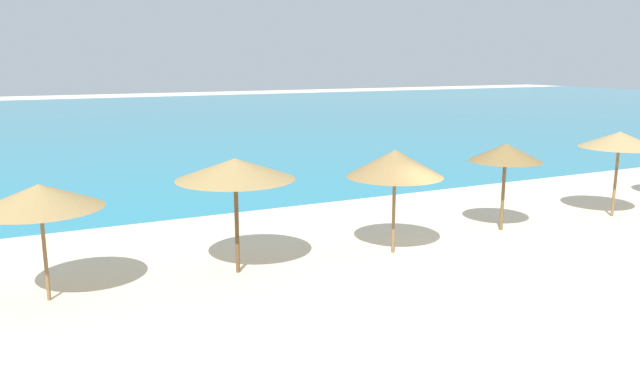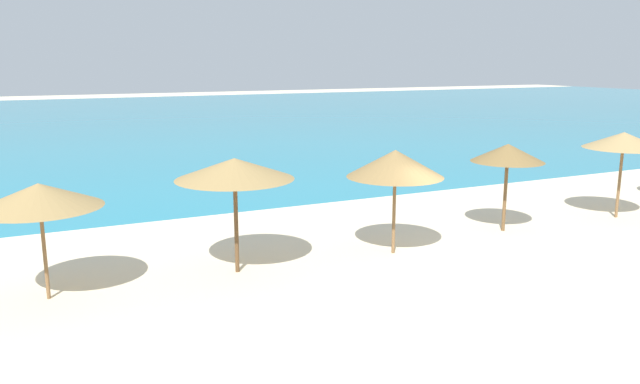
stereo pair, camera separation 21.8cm
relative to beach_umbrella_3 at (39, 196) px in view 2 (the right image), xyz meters
The scene contains 7 objects.
ground_plane 9.36m from the beach_umbrella_3, 15.12° to the right, with size 160.00×160.00×0.00m, color beige.
sea_water 38.14m from the beach_umbrella_3, 76.63° to the left, with size 160.00×63.69×0.01m, color teal.
beach_umbrella_3 is the anchor object (origin of this frame).
beach_umbrella_4 3.90m from the beach_umbrella_3, ahead, with size 2.60×2.60×2.58m.
beach_umbrella_5 7.81m from the beach_umbrella_3, ahead, with size 2.34×2.34×2.56m.
beach_umbrella_6 11.65m from the beach_umbrella_3, ahead, with size 1.98×1.98×2.43m.
beach_umbrella_7 15.78m from the beach_umbrella_3, ahead, with size 2.29×2.29×2.58m.
Camera 2 is at (-8.92, -10.46, 4.66)m, focal length 34.83 mm.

